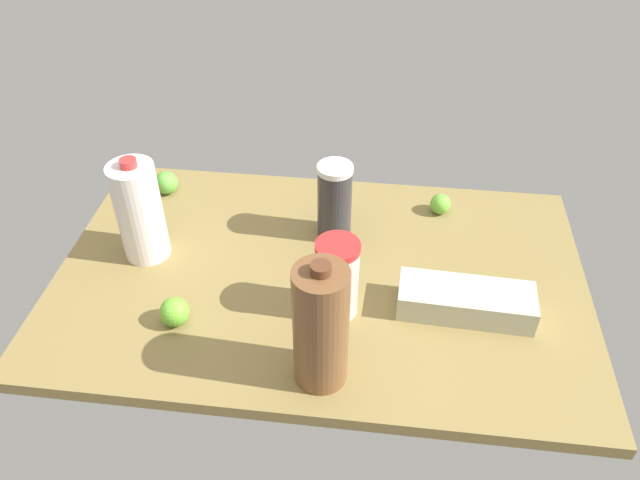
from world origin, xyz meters
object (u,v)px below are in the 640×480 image
(tumbler_cup, at_px, (337,278))
(egg_carton, at_px, (466,301))
(shaker_bottle, at_px, (335,201))
(chocolate_milk_jug, at_px, (321,327))
(milk_jug, at_px, (139,211))
(lime_near_front, at_px, (166,183))
(lime_beside_bowl, at_px, (440,204))
(lime_far_back, at_px, (175,312))

(tumbler_cup, distance_m, egg_carton, 0.28)
(shaker_bottle, bearing_deg, chocolate_milk_jug, -87.45)
(milk_jug, distance_m, lime_near_front, 0.26)
(egg_carton, xyz_separation_m, chocolate_milk_jug, (-0.28, -0.20, 0.10))
(egg_carton, bearing_deg, tumbler_cup, -171.73)
(lime_beside_bowl, relative_size, lime_near_front, 0.85)
(chocolate_milk_jug, distance_m, lime_near_front, 0.74)
(lime_beside_bowl, relative_size, lime_far_back, 0.84)
(lime_near_front, bearing_deg, milk_jug, -82.96)
(egg_carton, relative_size, lime_beside_bowl, 5.42)
(chocolate_milk_jug, distance_m, milk_jug, 0.54)
(chocolate_milk_jug, xyz_separation_m, lime_beside_bowl, (0.24, 0.55, -0.11))
(egg_carton, xyz_separation_m, lime_near_front, (-0.76, 0.35, -0.00))
(shaker_bottle, xyz_separation_m, lime_beside_bowl, (0.26, 0.12, -0.07))
(chocolate_milk_jug, bearing_deg, lime_beside_bowl, 66.43)
(lime_far_back, distance_m, lime_near_front, 0.48)
(tumbler_cup, xyz_separation_m, chocolate_milk_jug, (-0.01, -0.18, 0.04))
(egg_carton, bearing_deg, chocolate_milk_jug, -141.75)
(shaker_bottle, xyz_separation_m, lime_near_front, (-0.46, 0.12, -0.07))
(milk_jug, bearing_deg, lime_beside_bowl, 19.41)
(tumbler_cup, distance_m, lime_beside_bowl, 0.44)
(tumbler_cup, distance_m, lime_near_front, 0.62)
(egg_carton, distance_m, lime_beside_bowl, 0.35)
(lime_beside_bowl, bearing_deg, lime_far_back, -140.90)
(egg_carton, relative_size, lime_far_back, 4.58)
(shaker_bottle, distance_m, egg_carton, 0.39)
(egg_carton, bearing_deg, lime_beside_bowl, 99.74)
(egg_carton, bearing_deg, lime_near_front, 158.04)
(chocolate_milk_jug, relative_size, lime_far_back, 4.60)
(milk_jug, distance_m, lime_far_back, 0.26)
(egg_carton, height_order, chocolate_milk_jug, chocolate_milk_jug)
(lime_beside_bowl, distance_m, lime_near_front, 0.72)
(shaker_bottle, bearing_deg, egg_carton, -37.07)
(chocolate_milk_jug, bearing_deg, lime_far_back, 162.75)
(milk_jug, bearing_deg, chocolate_milk_jug, -34.46)
(lime_near_front, bearing_deg, chocolate_milk_jug, -49.07)
(egg_carton, distance_m, milk_jug, 0.75)
(egg_carton, xyz_separation_m, lime_beside_bowl, (-0.04, 0.35, -0.00))
(milk_jug, bearing_deg, egg_carton, -8.17)
(lime_far_back, relative_size, lime_near_front, 1.01)
(lime_beside_bowl, bearing_deg, milk_jug, -160.59)
(lime_far_back, bearing_deg, lime_beside_bowl, 39.10)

